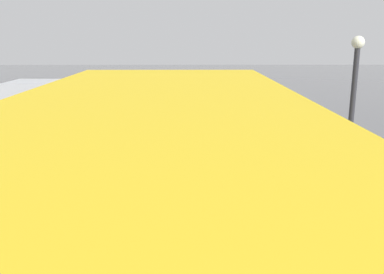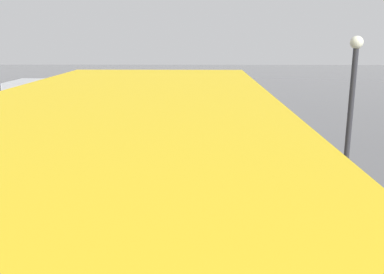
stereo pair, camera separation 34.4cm
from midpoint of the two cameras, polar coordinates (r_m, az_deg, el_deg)
name	(u,v)px [view 1 (the left image)]	position (r m, az deg, el deg)	size (l,w,h in m)	color
ground_plane	(190,164)	(12.99, -1.10, -3.69)	(90.00, 90.00, 0.00)	#5B5B5E
slush_patch_under_van	(59,156)	(14.53, -18.21, -2.49)	(2.32, 2.32, 0.01)	#ADAFB5
cargo_van_parked_right	(63,119)	(14.54, -17.75, 2.32)	(2.26, 5.37, 2.60)	#B7BABF
shopping_cart_vendor	(209,148)	(12.69, 1.52, -1.44)	(0.64, 0.87, 1.04)	red
hand_dolly_boxes	(167,141)	(12.74, -4.16, -0.50)	(0.72, 0.83, 1.32)	#515156
pedestrian_pink_side	(149,116)	(12.32, -6.61, 2.86)	(1.04, 1.04, 2.15)	black
pedestrian_black_side	(186,108)	(13.68, -1.50, 3.96)	(1.04, 1.04, 2.15)	black
pedestrian_white_side	(213,110)	(13.29, 2.14, 3.67)	(1.04, 1.04, 2.15)	black
street_lamp	(352,104)	(10.01, 20.02, 4.21)	(0.28, 0.28, 3.86)	#2D2D33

